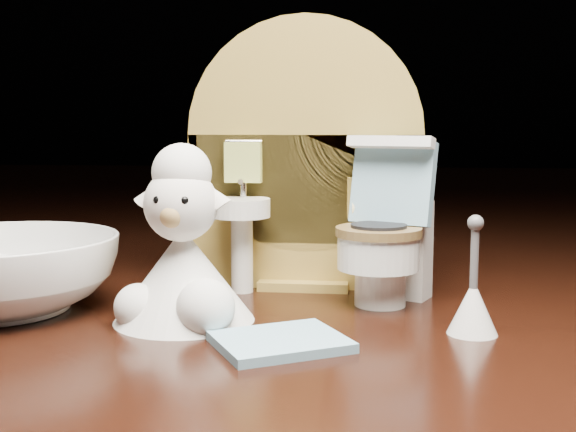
# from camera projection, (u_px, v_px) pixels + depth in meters

# --- Properties ---
(backdrop_panel) EXTENTS (0.13, 0.05, 0.15)m
(backdrop_panel) POSITION_uv_depth(u_px,v_px,m) (304.00, 170.00, 0.40)
(backdrop_panel) COLOR olive
(backdrop_panel) RESTS_ON ground
(toy_toilet) EXTENTS (0.05, 0.06, 0.09)m
(toy_toilet) POSITION_uv_depth(u_px,v_px,m) (387.00, 242.00, 0.37)
(toy_toilet) COLOR white
(toy_toilet) RESTS_ON ground
(bath_mat) EXTENTS (0.07, 0.06, 0.00)m
(bath_mat) POSITION_uv_depth(u_px,v_px,m) (280.00, 342.00, 0.30)
(bath_mat) COLOR #7DAEC6
(bath_mat) RESTS_ON ground
(toilet_brush) EXTENTS (0.02, 0.02, 0.05)m
(toilet_brush) POSITION_uv_depth(u_px,v_px,m) (473.00, 303.00, 0.32)
(toilet_brush) COLOR white
(toilet_brush) RESTS_ON ground
(plush_lamb) EXTENTS (0.07, 0.07, 0.09)m
(plush_lamb) POSITION_uv_depth(u_px,v_px,m) (183.00, 260.00, 0.33)
(plush_lamb) COLOR white
(plush_lamb) RESTS_ON ground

